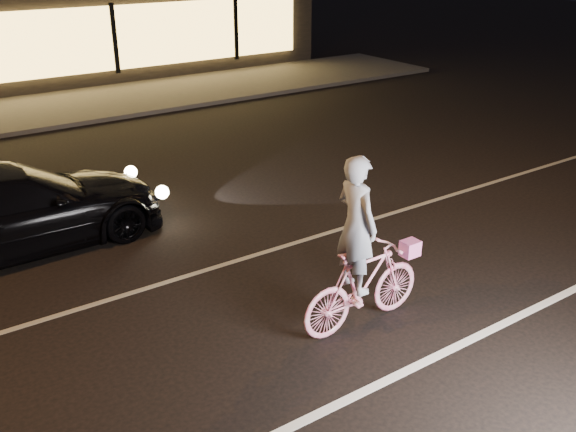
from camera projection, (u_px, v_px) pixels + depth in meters
ground at (216, 357)px, 7.69m from camera, size 90.00×90.00×0.00m
lane_stripe_near at (287, 429)px, 6.56m from camera, size 60.00×0.12×0.01m
lane_stripe_far at (149, 288)px, 9.20m from camera, size 60.00×0.10×0.01m
cyclist at (361, 268)px, 8.00m from camera, size 1.85×0.64×2.33m
sedan at (12, 209)px, 10.09m from camera, size 4.85×2.13×1.39m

